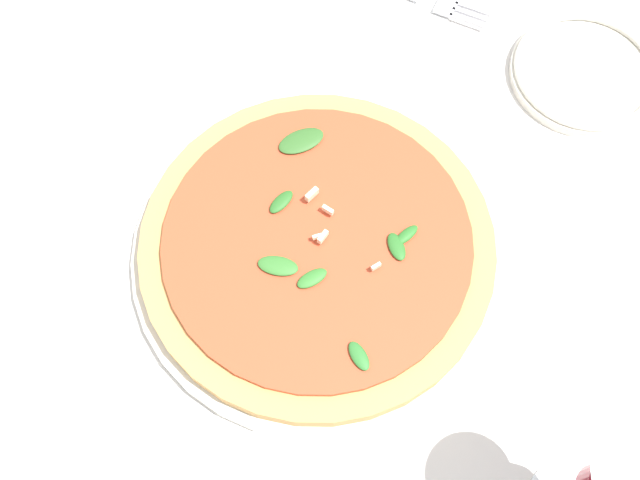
# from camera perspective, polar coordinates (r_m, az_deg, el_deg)

# --- Properties ---
(ground_plane) EXTENTS (6.00, 6.00, 0.00)m
(ground_plane) POSITION_cam_1_polar(r_m,az_deg,el_deg) (0.71, -0.21, -1.17)
(ground_plane) COLOR silver
(pizza_arugula_main) EXTENTS (0.35, 0.35, 0.05)m
(pizza_arugula_main) POSITION_cam_1_polar(r_m,az_deg,el_deg) (0.70, 0.00, -0.44)
(pizza_arugula_main) COLOR silver
(pizza_arugula_main) RESTS_ON ground_plane
(side_plate_white) EXTENTS (0.16, 0.16, 0.02)m
(side_plate_white) POSITION_cam_1_polar(r_m,az_deg,el_deg) (0.86, 19.51, 11.94)
(side_plate_white) COLOR silver
(side_plate_white) RESTS_ON ground_plane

